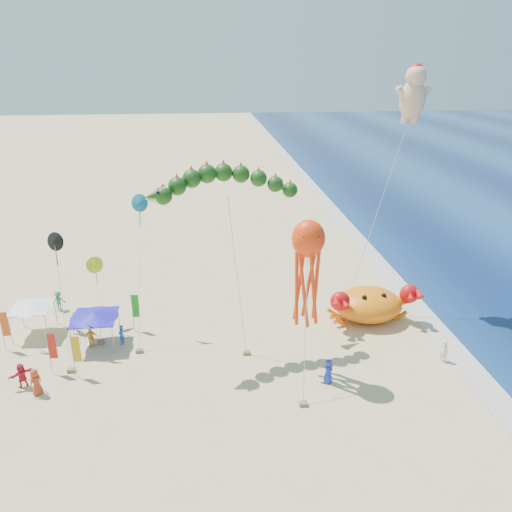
{
  "coord_description": "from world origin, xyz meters",
  "views": [
    {
      "loc": [
        -5.54,
        -30.84,
        19.82
      ],
      "look_at": [
        -2.0,
        2.0,
        6.5
      ],
      "focal_mm": 35.0,
      "sensor_mm": 36.0,
      "label": 1
    }
  ],
  "objects_px": {
    "cherub_kite": "(413,93)",
    "canopy_white": "(31,305)",
    "dragon_kite": "(225,188)",
    "canopy_blue": "(94,315)",
    "crab_inflatable": "(369,304)",
    "octopus_kite": "(307,265)"
  },
  "relations": [
    {
      "from": "cherub_kite",
      "to": "canopy_white",
      "type": "bearing_deg",
      "value": -173.88
    },
    {
      "from": "octopus_kite",
      "to": "canopy_white",
      "type": "xyz_separation_m",
      "value": [
        -19.45,
        6.86,
        -5.29
      ]
    },
    {
      "from": "dragon_kite",
      "to": "octopus_kite",
      "type": "bearing_deg",
      "value": -40.04
    },
    {
      "from": "cherub_kite",
      "to": "canopy_blue",
      "type": "relative_size",
      "value": 5.67
    },
    {
      "from": "cherub_kite",
      "to": "canopy_white",
      "type": "relative_size",
      "value": 6.26
    },
    {
      "from": "crab_inflatable",
      "to": "dragon_kite",
      "type": "bearing_deg",
      "value": -168.87
    },
    {
      "from": "canopy_blue",
      "to": "canopy_white",
      "type": "distance_m",
      "value": 5.42
    },
    {
      "from": "canopy_blue",
      "to": "canopy_white",
      "type": "xyz_separation_m",
      "value": [
        -5.01,
        2.07,
        -0.0
      ]
    },
    {
      "from": "dragon_kite",
      "to": "canopy_white",
      "type": "relative_size",
      "value": 4.18
    },
    {
      "from": "dragon_kite",
      "to": "cherub_kite",
      "type": "height_order",
      "value": "cherub_kite"
    },
    {
      "from": "cherub_kite",
      "to": "octopus_kite",
      "type": "bearing_deg",
      "value": -134.51
    },
    {
      "from": "crab_inflatable",
      "to": "octopus_kite",
      "type": "bearing_deg",
      "value": -136.03
    },
    {
      "from": "crab_inflatable",
      "to": "dragon_kite",
      "type": "height_order",
      "value": "dragon_kite"
    },
    {
      "from": "crab_inflatable",
      "to": "canopy_white",
      "type": "bearing_deg",
      "value": 178.74
    },
    {
      "from": "cherub_kite",
      "to": "canopy_blue",
      "type": "bearing_deg",
      "value": -167.88
    },
    {
      "from": "dragon_kite",
      "to": "canopy_white",
      "type": "bearing_deg",
      "value": 169.14
    },
    {
      "from": "dragon_kite",
      "to": "canopy_blue",
      "type": "bearing_deg",
      "value": 175.62
    },
    {
      "from": "dragon_kite",
      "to": "canopy_white",
      "type": "distance_m",
      "value": 17.54
    },
    {
      "from": "crab_inflatable",
      "to": "cherub_kite",
      "type": "relative_size",
      "value": 0.38
    },
    {
      "from": "canopy_blue",
      "to": "octopus_kite",
      "type": "bearing_deg",
      "value": -18.37
    },
    {
      "from": "cherub_kite",
      "to": "canopy_blue",
      "type": "height_order",
      "value": "cherub_kite"
    },
    {
      "from": "crab_inflatable",
      "to": "dragon_kite",
      "type": "distance_m",
      "value": 15.49
    }
  ]
}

